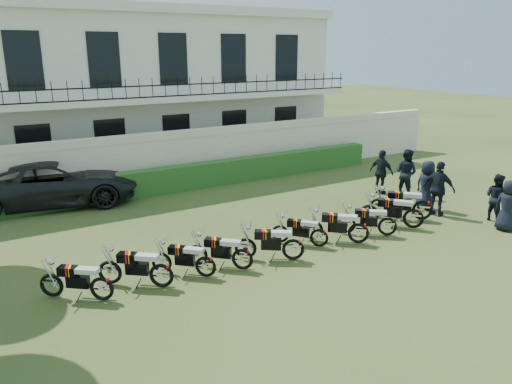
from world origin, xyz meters
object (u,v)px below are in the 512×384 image
Objects in this scene: motorcycle_8 at (414,214)px; officer_3 at (426,185)px; motorcycle_2 at (206,262)px; officer_0 at (508,206)px; officer_4 at (406,173)px; officer_5 at (381,172)px; motorcycle_1 at (161,270)px; motorcycle_0 at (101,283)px; motorcycle_5 at (319,233)px; motorcycle_4 at (293,244)px; officer_2 at (439,189)px; motorcycle_3 at (242,254)px; suv at (53,183)px; motorcycle_6 at (359,228)px; motorcycle_9 at (423,205)px; officer_1 at (496,197)px; motorcycle_7 at (388,222)px.

motorcycle_8 is 0.91× the size of officer_3.
motorcycle_2 is 0.79× the size of officer_0.
officer_5 is (-0.60, 0.69, -0.05)m from officer_4.
motorcycle_2 is at bearing -52.73° from motorcycle_1.
motorcycle_0 is 6.21m from motorcycle_5.
motorcycle_1 is at bearing 119.45° from motorcycle_4.
motorcycle_3 is at bearing 76.08° from officer_2.
suv reaches higher than motorcycle_3.
officer_2 reaches higher than officer_5.
motorcycle_6 is at bearing -53.77° from motorcycle_0.
officer_0 is (12.13, -1.96, 0.37)m from motorcycle_0.
motorcycle_3 is (3.54, -0.23, 0.00)m from motorcycle_0.
officer_2 is at bearing 161.72° from officer_5.
officer_0 is (1.51, -2.02, 0.30)m from motorcycle_9.
motorcycle_4 is 7.72m from officer_1.
motorcycle_9 is at bearing -15.36° from motorcycle_8.
motorcycle_6 is at bearing -48.30° from motorcycle_3.
motorcycle_8 is 0.84× the size of officer_2.
motorcycle_0 is 0.94× the size of motorcycle_1.
officer_2 reaches higher than motorcycle_4.
motorcycle_9 is at bearing 146.73° from officer_5.
motorcycle_7 is (1.20, 0.01, -0.03)m from motorcycle_6.
motorcycle_9 is at bearing 130.35° from officer_4.
officer_2 is (11.48, 0.15, 0.50)m from motorcycle_0.
motorcycle_3 is 0.90× the size of motorcycle_6.
motorcycle_9 is 0.89× the size of officer_5.
officer_5 reaches higher than suv.
motorcycle_8 reaches higher than motorcycle_6.
motorcycle_6 is 1.20m from motorcycle_7.
motorcycle_4 is at bearing 139.73° from motorcycle_8.
motorcycle_7 is 0.83× the size of officer_5.
officer_1 reaches higher than motorcycle_0.
motorcycle_6 is at bearing 84.85° from officer_1.
motorcycle_0 is 0.96× the size of motorcycle_6.
motorcycle_0 is 12.29m from officer_0.
officer_4 is at bearing -20.32° from motorcycle_5.
motorcycle_4 is at bearing 104.70° from officer_5.
motorcycle_6 is 0.25× the size of suv.
motorcycle_2 is (1.15, -0.04, -0.04)m from motorcycle_1.
motorcycle_0 is 11.49m from officer_2.
officer_4 is at bearing -13.63° from motorcycle_7.
officer_4 reaches higher than motorcycle_6.
suv reaches higher than motorcycle_9.
officer_4 is (0.88, 2.27, -0.02)m from officer_2.
officer_5 is (9.21, 3.24, 0.45)m from motorcycle_2.
officer_4 is at bearing 7.35° from motorcycle_9.
officer_1 is at bearing -52.20° from motorcycle_2.
officer_0 is 0.88× the size of officer_4.
motorcycle_5 is 6.59m from officer_1.
motorcycle_2 is 0.87× the size of motorcycle_6.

